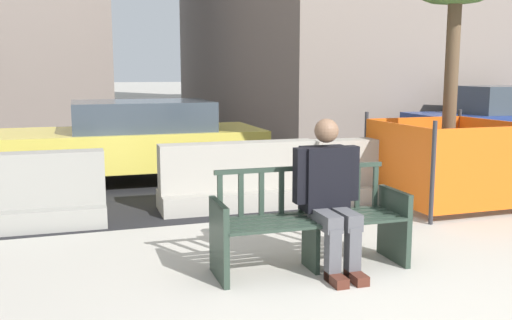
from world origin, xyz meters
TOP-DOWN VIEW (x-y plane):
  - ground_plane at (0.00, 0.00)m, footprint 200.00×200.00m
  - street_asphalt at (0.00, 8.70)m, footprint 120.00×12.00m
  - street_bench at (-0.33, 0.92)m, footprint 1.70×0.56m
  - seated_person at (-0.18, 0.86)m, footprint 0.58×0.73m
  - jersey_barrier_centre at (-0.27, 3.30)m, footprint 2.02×0.73m
  - jersey_barrier_left at (-2.92, 3.14)m, footprint 2.02×0.73m
  - jersey_barrier_right at (1.73, 3.11)m, footprint 2.03×0.77m
  - construction_fence at (2.33, 2.59)m, footprint 1.56×1.56m
  - car_taxi_near at (-1.29, 5.53)m, footprint 4.03×1.94m
  - car_sedan_mid at (7.14, 6.72)m, footprint 4.81×2.03m

SIDE VIEW (x-z plane):
  - ground_plane at x=0.00m, z-range 0.00..0.00m
  - street_asphalt at x=0.00m, z-range 0.00..0.01m
  - jersey_barrier_centre at x=-0.27m, z-range -0.08..0.76m
  - jersey_barrier_left at x=-2.92m, z-range -0.08..0.76m
  - jersey_barrier_right at x=1.73m, z-range -0.08..0.76m
  - street_bench at x=-0.33m, z-range -0.04..0.84m
  - construction_fence at x=2.33m, z-range 0.00..1.18m
  - car_taxi_near at x=-1.29m, z-range 0.02..1.29m
  - car_sedan_mid at x=7.14m, z-range -0.02..1.39m
  - seated_person at x=-0.18m, z-range 0.03..1.35m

